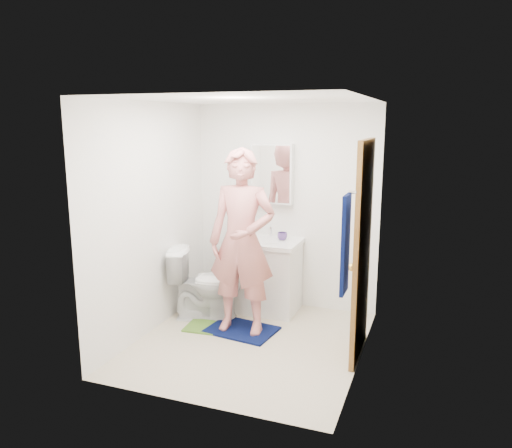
% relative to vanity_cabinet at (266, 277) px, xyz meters
% --- Properties ---
extents(floor, '(2.20, 2.40, 0.02)m').
position_rel_vanity_cabinet_xyz_m(floor, '(0.15, -0.91, -0.41)').
color(floor, beige).
rests_on(floor, ground).
extents(ceiling, '(2.20, 2.40, 0.02)m').
position_rel_vanity_cabinet_xyz_m(ceiling, '(0.15, -0.91, 2.01)').
color(ceiling, white).
rests_on(ceiling, ground).
extents(wall_back, '(2.20, 0.02, 2.40)m').
position_rel_vanity_cabinet_xyz_m(wall_back, '(0.15, 0.30, 0.80)').
color(wall_back, white).
rests_on(wall_back, ground).
extents(wall_front, '(2.20, 0.02, 2.40)m').
position_rel_vanity_cabinet_xyz_m(wall_front, '(0.15, -2.12, 0.80)').
color(wall_front, white).
rests_on(wall_front, ground).
extents(wall_left, '(0.02, 2.40, 2.40)m').
position_rel_vanity_cabinet_xyz_m(wall_left, '(-0.96, -0.91, 0.80)').
color(wall_left, white).
rests_on(wall_left, ground).
extents(wall_right, '(0.02, 2.40, 2.40)m').
position_rel_vanity_cabinet_xyz_m(wall_right, '(1.26, -0.91, 0.80)').
color(wall_right, white).
rests_on(wall_right, ground).
extents(vanity_cabinet, '(0.75, 0.55, 0.80)m').
position_rel_vanity_cabinet_xyz_m(vanity_cabinet, '(0.00, 0.00, 0.00)').
color(vanity_cabinet, white).
rests_on(vanity_cabinet, floor).
extents(countertop, '(0.79, 0.59, 0.05)m').
position_rel_vanity_cabinet_xyz_m(countertop, '(0.00, 0.00, 0.43)').
color(countertop, white).
rests_on(countertop, vanity_cabinet).
extents(sink_basin, '(0.40, 0.40, 0.03)m').
position_rel_vanity_cabinet_xyz_m(sink_basin, '(0.00, 0.00, 0.44)').
color(sink_basin, white).
rests_on(sink_basin, countertop).
extents(faucet, '(0.03, 0.03, 0.12)m').
position_rel_vanity_cabinet_xyz_m(faucet, '(0.00, 0.18, 0.51)').
color(faucet, silver).
rests_on(faucet, countertop).
extents(medicine_cabinet, '(0.50, 0.12, 0.70)m').
position_rel_vanity_cabinet_xyz_m(medicine_cabinet, '(0.00, 0.22, 1.20)').
color(medicine_cabinet, white).
rests_on(medicine_cabinet, wall_back).
extents(mirror_panel, '(0.46, 0.01, 0.66)m').
position_rel_vanity_cabinet_xyz_m(mirror_panel, '(0.00, 0.16, 1.20)').
color(mirror_panel, white).
rests_on(mirror_panel, wall_back).
extents(door, '(0.05, 0.80, 2.05)m').
position_rel_vanity_cabinet_xyz_m(door, '(1.22, -0.76, 0.62)').
color(door, '#8F5E27').
rests_on(door, ground).
extents(door_knob, '(0.07, 0.07, 0.07)m').
position_rel_vanity_cabinet_xyz_m(door_knob, '(1.18, -1.08, 0.55)').
color(door_knob, gold).
rests_on(door_knob, door).
extents(towel, '(0.03, 0.24, 0.80)m').
position_rel_vanity_cabinet_xyz_m(towel, '(1.18, -1.48, 0.85)').
color(towel, '#06103E').
rests_on(towel, wall_right).
extents(towel_hook, '(0.06, 0.02, 0.02)m').
position_rel_vanity_cabinet_xyz_m(towel_hook, '(1.22, -1.48, 1.27)').
color(towel_hook, silver).
rests_on(towel_hook, wall_right).
extents(toilet, '(0.90, 0.67, 0.82)m').
position_rel_vanity_cabinet_xyz_m(toilet, '(-0.55, -0.46, 0.01)').
color(toilet, white).
rests_on(toilet, floor).
extents(bath_mat, '(0.77, 0.60, 0.02)m').
position_rel_vanity_cabinet_xyz_m(bath_mat, '(-0.04, -0.68, -0.39)').
color(bath_mat, '#06103E').
rests_on(bath_mat, floor).
extents(green_rug, '(0.44, 0.38, 0.02)m').
position_rel_vanity_cabinet_xyz_m(green_rug, '(-0.44, -0.74, -0.39)').
color(green_rug, '#55822B').
rests_on(green_rug, floor).
extents(soap_dispenser, '(0.10, 0.11, 0.17)m').
position_rel_vanity_cabinet_xyz_m(soap_dispenser, '(-0.30, -0.04, 0.54)').
color(soap_dispenser, '#B45B54').
rests_on(soap_dispenser, countertop).
extents(toothbrush_cup, '(0.14, 0.14, 0.09)m').
position_rel_vanity_cabinet_xyz_m(toothbrush_cup, '(0.18, 0.07, 0.50)').
color(toothbrush_cup, '#573B82').
rests_on(toothbrush_cup, countertop).
extents(man, '(0.73, 0.50, 1.93)m').
position_rel_vanity_cabinet_xyz_m(man, '(-0.02, -0.68, 0.58)').
color(man, '#CD7873').
rests_on(man, bath_mat).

